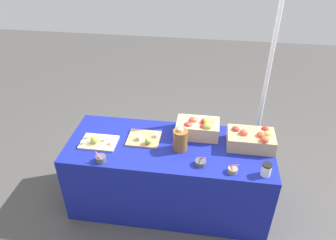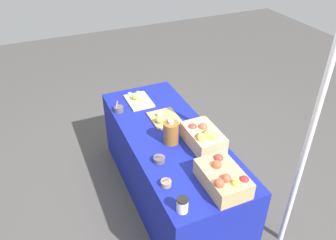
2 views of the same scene
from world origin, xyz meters
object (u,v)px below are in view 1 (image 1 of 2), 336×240
apple_crate_left (251,139)px  tent_pole (265,91)px  sample_bowl_far (201,163)px  coffee_cup (266,170)px  cider_jug (180,140)px  apple_crate_middle (199,127)px  cutting_board_front (98,141)px  sample_bowl_near (233,170)px  cutting_board_back (145,139)px  sample_bowl_mid (101,159)px

apple_crate_left → tent_pole: (0.15, 0.58, 0.19)m
sample_bowl_far → coffee_cup: (0.53, -0.05, 0.03)m
cider_jug → tent_pole: bearing=42.6°
apple_crate_middle → cutting_board_front: 0.95m
apple_crate_left → apple_crate_middle: 0.49m
apple_crate_left → sample_bowl_near: apple_crate_left is taller
tent_pole → sample_bowl_far: bearing=-122.8°
sample_bowl_near → cutting_board_front: bearing=170.1°
cutting_board_back → sample_bowl_mid: size_ratio=2.95×
coffee_cup → sample_bowl_mid: bearing=-178.7°
cutting_board_back → coffee_cup: coffee_cup is taller
cutting_board_back → coffee_cup: size_ratio=2.69×
sample_bowl_near → tent_pole: size_ratio=0.05×
apple_crate_left → tent_pole: tent_pole is taller
apple_crate_middle → sample_bowl_far: 0.43m
sample_bowl_mid → cider_jug: (0.66, 0.27, 0.07)m
apple_crate_middle → coffee_cup: 0.75m
apple_crate_left → sample_bowl_mid: 1.35m
coffee_cup → sample_bowl_far: bearing=174.8°
sample_bowl_mid → sample_bowl_far: 0.85m
sample_bowl_near → tent_pole: 1.04m
sample_bowl_mid → sample_bowl_near: bearing=1.3°
cider_jug → coffee_cup: cider_jug is taller
cutting_board_front → cutting_board_back: bearing=14.4°
apple_crate_middle → sample_bowl_near: bearing=-56.4°
apple_crate_left → cutting_board_back: 0.98m
cutting_board_back → sample_bowl_mid: bearing=-131.9°
sample_bowl_near → sample_bowl_mid: size_ratio=0.92×
apple_crate_middle → sample_bowl_near: apple_crate_middle is taller
coffee_cup → cider_jug: bearing=161.9°
sample_bowl_far → sample_bowl_near: bearing=-11.4°
apple_crate_middle → cider_jug: bearing=-122.4°
cider_jug → apple_crate_middle: bearing=57.6°
cutting_board_front → tent_pole: size_ratio=0.16×
apple_crate_left → coffee_cup: (0.10, -0.37, -0.02)m
sample_bowl_near → cider_jug: size_ratio=0.42×
sample_bowl_near → sample_bowl_far: (-0.27, 0.05, 0.00)m
sample_bowl_near → cutting_board_back: bearing=158.3°
cutting_board_back → sample_bowl_mid: sample_bowl_mid is taller
cider_jug → tent_pole: 1.07m
cutting_board_front → tent_pole: bearing=25.8°
apple_crate_middle → coffee_cup: (0.58, -0.47, -0.03)m
cutting_board_back → apple_crate_middle: bearing=17.5°
sample_bowl_far → sample_bowl_mid: bearing=-174.6°
apple_crate_left → sample_bowl_near: bearing=-114.1°
apple_crate_middle → sample_bowl_mid: 0.95m
apple_crate_middle → coffee_cup: bearing=-39.1°
cutting_board_front → sample_bowl_near: (1.23, -0.21, 0.00)m
apple_crate_left → cutting_board_front: apple_crate_left is taller
apple_crate_middle → sample_bowl_far: size_ratio=4.06×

